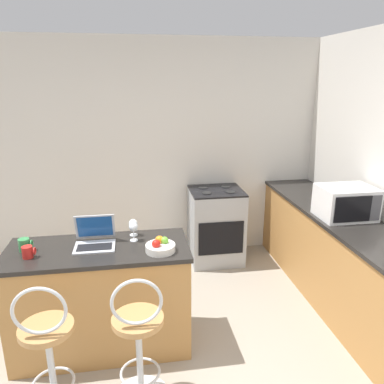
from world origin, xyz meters
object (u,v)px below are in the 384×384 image
stove_range (216,225)px  bar_stool_far (139,345)px  mug_red (28,252)px  mug_green (25,245)px  wine_glass_short (133,224)px  laptop (95,238)px  microwave (346,202)px  fruit_bowl (160,246)px  wine_glass_tall (133,228)px  bar_stool_near (49,354)px

stove_range → bar_stool_far: bearing=-115.8°
mug_red → mug_green: size_ratio=0.93×
stove_range → mug_red: size_ratio=9.61×
wine_glass_short → mug_red: 0.81m
bar_stool_far → mug_green: bar_stool_far is taller
laptop → microwave: bearing=6.2°
microwave → fruit_bowl: microwave is taller
bar_stool_far → mug_green: (-0.82, 0.65, 0.48)m
microwave → wine_glass_tall: bearing=-173.6°
wine_glass_short → microwave: bearing=3.2°
microwave → stove_range: bearing=132.7°
bar_stool_far → wine_glass_tall: bearing=90.3°
bar_stool_far → microwave: 2.24m
bar_stool_far → mug_red: bearing=145.3°
mug_red → mug_green: mug_green is taller
mug_red → stove_range: bearing=40.3°
bar_stool_far → laptop: bearing=114.1°
wine_glass_tall → fruit_bowl: 0.31m
bar_stool_far → wine_glass_short: bearing=90.4°
stove_range → wine_glass_tall: 1.70m
microwave → stove_range: 1.57m
bar_stool_near → wine_glass_tall: bearing=51.7°
stove_range → wine_glass_tall: bearing=-127.0°
bar_stool_far → mug_green: bearing=141.4°
bar_stool_near → wine_glass_short: size_ratio=7.06×
wine_glass_short → wine_glass_tall: bearing=-88.9°
wine_glass_short → fruit_bowl: 0.39m
bar_stool_far → wine_glass_tall: wine_glass_tall is taller
bar_stool_far → laptop: (-0.31, 0.68, 0.49)m
bar_stool_far → mug_red: bar_stool_far is taller
microwave → mug_green: (-2.77, -0.28, -0.10)m
laptop → stove_range: laptop is taller
bar_stool_far → mug_red: size_ratio=10.59×
microwave → wine_glass_short: 1.96m
bar_stool_near → mug_green: size_ratio=9.90×
bar_stool_near → fruit_bowl: (0.76, 0.49, 0.47)m
bar_stool_far → fruit_bowl: 0.70m
laptop → wine_glass_tall: laptop is taller
stove_range → wine_glass_tall: size_ratio=5.84×
bar_stool_near → stove_range: bearing=52.5°
wine_glass_tall → mug_green: 0.82m
bar_stool_far → laptop: 0.89m
bar_stool_far → fruit_bowl: bearing=68.7°
bar_stool_far → microwave: microwave is taller
bar_stool_far → wine_glass_tall: (-0.00, 0.71, 0.54)m
laptop → wine_glass_tall: bearing=5.4°
wine_glass_short → bar_stool_near: bearing=-124.4°
mug_red → wine_glass_tall: bearing=13.4°
microwave → mug_green: bearing=-174.3°
microwave → wine_glass_tall: microwave is taller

